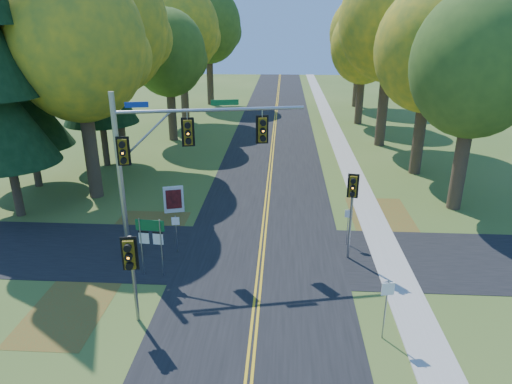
# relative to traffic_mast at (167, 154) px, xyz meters

# --- Properties ---
(ground) EXTENTS (160.00, 160.00, 0.00)m
(ground) POSITION_rel_traffic_mast_xyz_m (4.38, -1.92, -5.13)
(ground) COLOR #3C581F
(ground) RESTS_ON ground
(road_main) EXTENTS (8.00, 160.00, 0.02)m
(road_main) POSITION_rel_traffic_mast_xyz_m (4.38, -1.92, -5.12)
(road_main) COLOR black
(road_main) RESTS_ON ground
(road_cross) EXTENTS (60.00, 6.00, 0.02)m
(road_cross) POSITION_rel_traffic_mast_xyz_m (4.38, 0.08, -5.12)
(road_cross) COLOR black
(road_cross) RESTS_ON ground
(centerline_left) EXTENTS (0.10, 160.00, 0.01)m
(centerline_left) POSITION_rel_traffic_mast_xyz_m (4.28, -1.92, -5.10)
(centerline_left) COLOR gold
(centerline_left) RESTS_ON road_main
(centerline_right) EXTENTS (0.10, 160.00, 0.01)m
(centerline_right) POSITION_rel_traffic_mast_xyz_m (4.48, -1.92, -5.10)
(centerline_right) COLOR gold
(centerline_right) RESTS_ON road_main
(sidewalk_east) EXTENTS (1.60, 160.00, 0.06)m
(sidewalk_east) POSITION_rel_traffic_mast_xyz_m (10.58, -1.92, -5.10)
(sidewalk_east) COLOR #9E998E
(sidewalk_east) RESTS_ON ground
(leaf_patch_w_near) EXTENTS (4.00, 6.00, 0.00)m
(leaf_patch_w_near) POSITION_rel_traffic_mast_xyz_m (-2.12, 2.08, -5.12)
(leaf_patch_w_near) COLOR brown
(leaf_patch_w_near) RESTS_ON ground
(leaf_patch_e) EXTENTS (3.50, 8.00, 0.00)m
(leaf_patch_e) POSITION_rel_traffic_mast_xyz_m (11.18, 4.08, -5.12)
(leaf_patch_e) COLOR brown
(leaf_patch_e) RESTS_ON ground
(leaf_patch_w_far) EXTENTS (3.00, 5.00, 0.00)m
(leaf_patch_w_far) POSITION_rel_traffic_mast_xyz_m (-3.12, -4.92, -5.12)
(leaf_patch_w_far) COLOR brown
(leaf_patch_w_far) RESTS_ON ground
(tree_w_a) EXTENTS (8.00, 8.00, 14.15)m
(tree_w_a) POSITION_rel_traffic_mast_xyz_m (-6.75, 7.46, 4.36)
(tree_w_a) COLOR #38281C
(tree_w_a) RESTS_ON ground
(tree_e_a) EXTENTS (7.20, 7.20, 12.73)m
(tree_e_a) POSITION_rel_traffic_mast_xyz_m (15.94, 6.85, 3.40)
(tree_e_a) COLOR #38281C
(tree_e_a) RESTS_ON ground
(tree_w_b) EXTENTS (8.60, 8.60, 15.38)m
(tree_w_b) POSITION_rel_traffic_mast_xyz_m (-7.34, 14.37, 5.24)
(tree_w_b) COLOR #38281C
(tree_w_b) RESTS_ON ground
(tree_e_b) EXTENTS (7.60, 7.60, 13.33)m
(tree_e_b) POSITION_rel_traffic_mast_xyz_m (15.35, 13.66, 3.77)
(tree_e_b) COLOR #38281C
(tree_e_b) RESTS_ON ground
(tree_w_c) EXTENTS (6.80, 6.80, 11.91)m
(tree_w_c) POSITION_rel_traffic_mast_xyz_m (-5.16, 22.55, 2.82)
(tree_w_c) COLOR #38281C
(tree_w_c) RESTS_ON ground
(tree_e_c) EXTENTS (8.80, 8.80, 15.79)m
(tree_e_c) POSITION_rel_traffic_mast_xyz_m (14.26, 21.77, 5.53)
(tree_e_c) COLOR #38281C
(tree_e_c) RESTS_ON ground
(tree_w_d) EXTENTS (8.20, 8.20, 14.56)m
(tree_w_d) POSITION_rel_traffic_mast_xyz_m (-5.75, 31.26, 4.65)
(tree_w_d) COLOR #38281C
(tree_w_d) RESTS_ON ground
(tree_e_d) EXTENTS (7.00, 7.00, 12.32)m
(tree_e_d) POSITION_rel_traffic_mast_xyz_m (13.64, 30.95, 3.11)
(tree_e_d) COLOR #38281C
(tree_e_d) RESTS_ON ground
(tree_w_e) EXTENTS (8.40, 8.40, 14.97)m
(tree_w_e) POSITION_rel_traffic_mast_xyz_m (-4.54, 42.16, 4.94)
(tree_w_e) COLOR #38281C
(tree_w_e) RESTS_ON ground
(tree_e_e) EXTENTS (7.80, 7.80, 13.74)m
(tree_e_e) POSITION_rel_traffic_mast_xyz_m (14.85, 41.66, 4.06)
(tree_e_e) COLOR #38281C
(tree_e_e) RESTS_ON ground
(pine_b) EXTENTS (5.60, 5.60, 17.31)m
(pine_b) POSITION_rel_traffic_mast_xyz_m (-11.62, 9.08, 3.03)
(pine_b) COLOR #38281C
(pine_b) RESTS_ON ground
(pine_c) EXTENTS (5.60, 5.60, 20.56)m
(pine_c) POSITION_rel_traffic_mast_xyz_m (-8.62, 14.08, 4.56)
(pine_c) COLOR #38281C
(pine_c) RESTS_ON ground
(traffic_mast) EXTENTS (8.62, 2.35, 7.97)m
(traffic_mast) POSITION_rel_traffic_mast_xyz_m (0.00, 0.00, 0.00)
(traffic_mast) COLOR #93979B
(traffic_mast) RESTS_ON ground
(east_signal_pole) EXTENTS (0.50, 0.59, 4.38)m
(east_signal_pole) POSITION_rel_traffic_mast_xyz_m (8.54, -0.16, -1.80)
(east_signal_pole) COLOR gray
(east_signal_pole) RESTS_ON ground
(ped_signal_pole) EXTENTS (0.58, 0.68, 3.69)m
(ped_signal_pole) POSITION_rel_traffic_mast_xyz_m (-0.09, -5.65, -2.38)
(ped_signal_pole) COLOR gray
(ped_signal_pole) RESTS_ON ground
(route_sign_cluster) EXTENTS (1.30, 0.17, 2.79)m
(route_sign_cluster) POSITION_rel_traffic_mast_xyz_m (-0.42, -2.08, -3.17)
(route_sign_cluster) COLOR gray
(route_sign_cluster) RESTS_ON ground
(info_kiosk) EXTENTS (1.18, 0.50, 1.64)m
(info_kiosk) POSITION_rel_traffic_mast_xyz_m (-1.12, 5.04, -4.31)
(info_kiosk) COLOR silver
(info_kiosk) RESTS_ON ground
(reg_sign_e_north) EXTENTS (0.38, 0.07, 1.99)m
(reg_sign_e_north) POSITION_rel_traffic_mast_xyz_m (8.70, 1.45, -3.76)
(reg_sign_e_north) COLOR gray
(reg_sign_e_north) RESTS_ON ground
(reg_sign_e_south) EXTENTS (0.46, 0.11, 2.42)m
(reg_sign_e_south) POSITION_rel_traffic_mast_xyz_m (9.08, -5.93, -3.47)
(reg_sign_e_south) COLOR gray
(reg_sign_e_south) RESTS_ON ground
(reg_sign_w) EXTENTS (0.38, 0.08, 1.97)m
(reg_sign_w) POSITION_rel_traffic_mast_xyz_m (0.18, 0.08, -3.78)
(reg_sign_w) COLOR gray
(reg_sign_w) RESTS_ON ground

